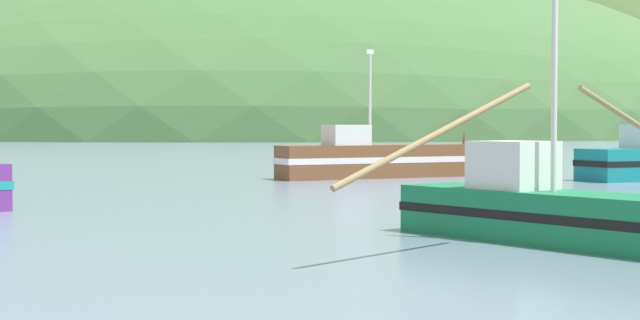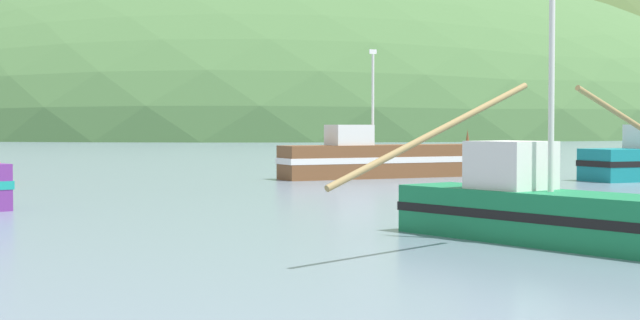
# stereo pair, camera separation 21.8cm
# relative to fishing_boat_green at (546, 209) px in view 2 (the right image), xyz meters

# --- Properties ---
(hill_mid_right) EXTENTS (196.73, 157.39, 72.31)m
(hill_mid_right) POSITION_rel_fishing_boat_green_xyz_m (33.52, 189.28, -0.69)
(hill_mid_right) COLOR #47703D
(hill_mid_right) RESTS_ON ground
(hill_far_left) EXTENTS (116.49, 93.19, 92.89)m
(hill_far_left) POSITION_rel_fishing_boat_green_xyz_m (111.21, 195.61, -0.69)
(hill_far_left) COLOR #516B38
(hill_far_left) RESTS_ON ground
(fishing_boat_green) EXTENTS (10.52, 7.25, 6.89)m
(fishing_boat_green) POSITION_rel_fishing_boat_green_xyz_m (0.00, 0.00, 0.00)
(fishing_boat_green) COLOR #197A47
(fishing_boat_green) RESTS_ON ground
(fishing_boat_brown) EXTENTS (10.11, 3.94, 5.82)m
(fishing_boat_brown) POSITION_rel_fishing_boat_green_xyz_m (3.34, 24.14, 0.16)
(fishing_boat_brown) COLOR brown
(fishing_boat_brown) RESTS_ON ground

